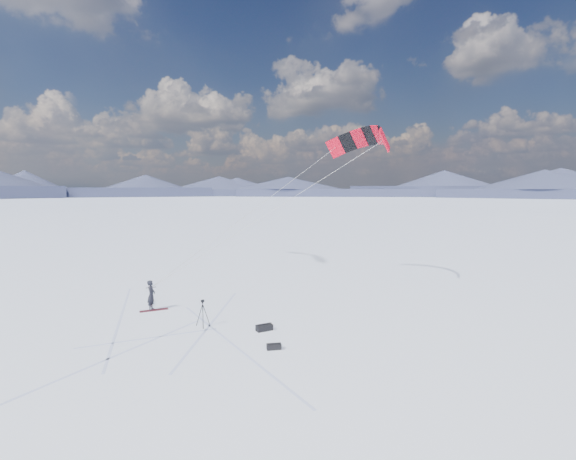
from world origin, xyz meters
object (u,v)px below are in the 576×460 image
object	(u,v)px
tripod	(203,309)
gear_bag_b	(274,346)
gear_bag_a	(264,327)
snowkiter	(152,310)
snowboard	(154,310)

from	to	relation	value
tripod	gear_bag_b	distance (m)	4.60
tripod	gear_bag_a	size ratio (longest dim) A/B	1.60
snowkiter	gear_bag_b	bearing A→B (deg)	-130.44
snowboard	tripod	world-z (taller)	tripod
tripod	gear_bag_a	world-z (taller)	tripod
snowkiter	snowboard	world-z (taller)	snowkiter
tripod	gear_bag_b	world-z (taller)	tripod
snowboard	tripod	xyz separation A→B (m)	(2.47, -3.34, 0.83)
tripod	snowboard	bearing A→B (deg)	98.16
snowboard	gear_bag_b	world-z (taller)	gear_bag_b
snowboard	gear_bag_a	bearing A→B (deg)	-52.54
gear_bag_a	tripod	bearing A→B (deg)	140.26
snowkiter	gear_bag_a	size ratio (longest dim) A/B	2.00
snowboard	gear_bag_a	distance (m)	7.01
snowkiter	snowboard	bearing A→B (deg)	-124.27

